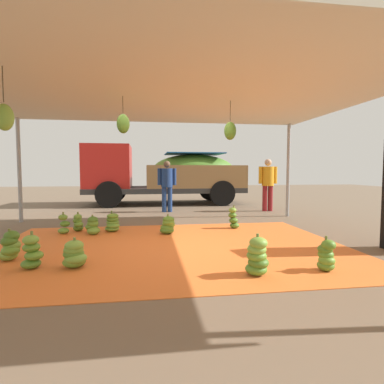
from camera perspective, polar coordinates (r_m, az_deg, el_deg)
The scene contains 17 objects.
ground_plane at distance 8.59m, azimuth -5.43°, elevation -5.32°, with size 40.00×40.00×0.00m, color brown.
tarp_orange at distance 5.65m, azimuth -3.95°, elevation -10.16°, with size 6.34×4.49×0.01m, color orange.
tent_canopy at distance 5.56m, azimuth -4.15°, elevation 18.19°, with size 8.00×7.00×2.84m.
banana_bunch_0 at distance 4.94m, azimuth -27.64°, elevation -9.98°, with size 0.37×0.37×0.53m.
banana_bunch_1 at distance 7.42m, azimuth 7.70°, elevation -4.92°, with size 0.33×0.32×0.55m.
banana_bunch_2 at distance 7.29m, azimuth -22.74°, elevation -5.64°, with size 0.34×0.33×0.48m.
banana_bunch_3 at distance 4.74m, azimuth -21.05°, elevation -10.81°, with size 0.44×0.44×0.43m.
banana_bunch_4 at distance 6.75m, azimuth -4.52°, elevation -6.20°, with size 0.42×0.43×0.43m.
banana_bunch_5 at distance 7.00m, azimuth -18.00°, elevation -6.01°, with size 0.34×0.34×0.43m.
banana_bunch_6 at distance 7.48m, azimuth -20.43°, elevation -5.44°, with size 0.31×0.32×0.44m.
banana_bunch_7 at distance 5.52m, azimuth -30.72°, elevation -8.71°, with size 0.42×0.41×0.49m.
banana_bunch_8 at distance 7.20m, azimuth -14.56°, elevation -5.59°, with size 0.45×0.45×0.47m.
banana_bunch_9 at distance 4.68m, azimuth 23.71°, elevation -10.84°, with size 0.32×0.32×0.48m.
banana_bunch_10 at distance 4.20m, azimuth 12.03°, elevation -11.77°, with size 0.42×0.40×0.55m.
cargo_truck_main at distance 12.88m, azimuth -5.51°, elevation 3.49°, with size 6.43×2.58×2.40m.
worker_0 at distance 10.81m, azimuth 13.92°, elevation 2.05°, with size 0.65×0.40×1.79m.
worker_1 at distance 10.29m, azimuth -4.68°, elevation 1.82°, with size 0.63×0.38×1.71m.
Camera 1 is at (-0.40, -5.47, 1.38)m, focal length 28.67 mm.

